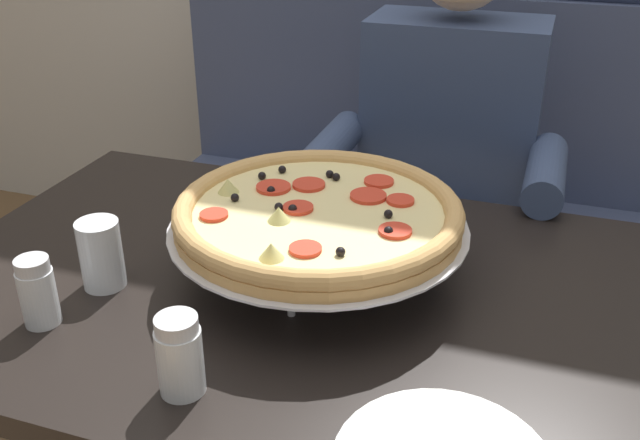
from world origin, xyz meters
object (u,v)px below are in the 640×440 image
at_px(pizza, 318,215).
at_px(dining_table, 316,331).
at_px(drinking_glass, 102,258).
at_px(shaker_oregano, 180,360).
at_px(diner_main, 441,165).
at_px(shaker_parmesan, 39,296).
at_px(booth_bench, 416,227).

bearing_deg(pizza, dining_table, -76.42).
bearing_deg(drinking_glass, shaker_oregano, -37.58).
relative_size(diner_main, shaker_parmesan, 11.84).
relative_size(dining_table, drinking_glass, 11.50).
bearing_deg(diner_main, pizza, -100.29).
bearing_deg(shaker_oregano, pizza, 77.65).
distance_m(shaker_oregano, drinking_glass, 0.30).
distance_m(diner_main, drinking_glass, 0.83).
bearing_deg(shaker_parmesan, drinking_glass, 77.04).
bearing_deg(diner_main, booth_bench, 109.59).
bearing_deg(drinking_glass, booth_bench, 71.78).
xyz_separation_m(diner_main, shaker_parmesan, (-0.44, -0.83, 0.06)).
distance_m(dining_table, shaker_oregano, 0.33).
bearing_deg(shaker_parmesan, diner_main, 61.89).
xyz_separation_m(booth_bench, diner_main, (0.09, -0.27, 0.31)).
height_order(pizza, shaker_oregano, pizza).
relative_size(diner_main, pizza, 2.66).
bearing_deg(shaker_parmesan, pizza, 37.43).
bearing_deg(dining_table, shaker_oregano, -105.54).
distance_m(pizza, shaker_parmesan, 0.43).
xyz_separation_m(shaker_parmesan, shaker_oregano, (0.27, -0.07, 0.00)).
bearing_deg(shaker_oregano, drinking_glass, 142.42).
distance_m(pizza, shaker_oregano, 0.34).
distance_m(booth_bench, pizza, 0.94).
distance_m(diner_main, shaker_parmesan, 0.95).
height_order(booth_bench, drinking_glass, booth_bench).
relative_size(pizza, shaker_parmesan, 4.46).
relative_size(diner_main, drinking_glass, 11.27).
bearing_deg(booth_bench, shaker_oregano, -93.97).
relative_size(pizza, shaker_oregano, 4.29).
distance_m(diner_main, shaker_oregano, 0.92).
relative_size(dining_table, pizza, 2.71).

